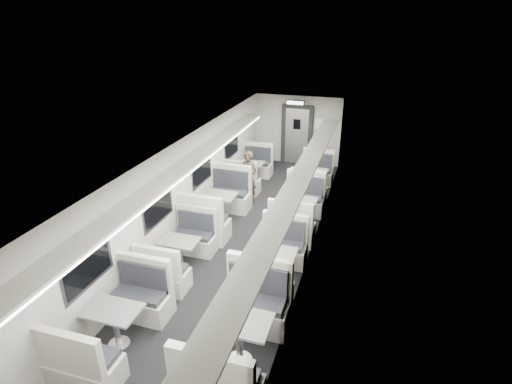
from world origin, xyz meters
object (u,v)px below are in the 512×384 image
Objects in this scene: booth_right_a at (313,181)px; exit_sign at (295,103)px; booth_left_a at (250,173)px; booth_right_b at (298,213)px; booth_left_b at (218,208)px; booth_right_c at (274,266)px; booth_left_d at (116,327)px; booth_right_d at (240,341)px; passenger at (248,177)px; booth_left_c at (180,254)px; vestibule_door at (297,135)px.

exit_sign is (-1.00, 1.83, 1.92)m from booth_right_a.
booth_left_a is 3.05m from booth_right_b.
booth_left_b is 2.82m from booth_right_c.
booth_left_b reaches higher than booth_left_d.
booth_left_b is 4.56m from booth_right_d.
exit_sign reaches higher than booth_right_d.
passenger reaches higher than booth_left_a.
booth_left_b is at bearing -90.22° from passenger.
booth_left_a is 1.33× the size of passenger.
passenger is (0.37, 3.52, 0.41)m from booth_left_c.
booth_left_a is at bearing -113.97° from vestibule_door.
vestibule_door is (0.63, 3.55, 0.29)m from passenger.
booth_left_d is at bearing -90.00° from booth_left_a.
booth_left_c is 0.84× the size of booth_right_d.
booth_left_b reaches higher than booth_left_c.
booth_left_b is 0.99× the size of booth_right_d.
booth_right_d is 5.76m from passenger.
booth_left_d reaches higher than booth_right_c.
booth_left_b is 5.10m from vestibule_door.
booth_right_d is 1.54× the size of passenger.
booth_left_a is at bearing -119.59° from exit_sign.
booth_left_c is 0.96× the size of booth_right_c.
booth_right_d is (2.00, 0.25, 0.04)m from booth_left_d.
exit_sign is (1.00, 8.83, 1.91)m from booth_left_d.
booth_left_d is 3.10m from booth_right_c.
booth_left_a is 2.00m from booth_right_a.
booth_right_d is at bearing -73.65° from booth_left_a.
booth_right_a is (2.00, 4.75, 0.01)m from booth_left_c.
booth_left_b is at bearing 90.00° from booth_left_d.
passenger is at bearing -101.68° from exit_sign.
passenger is at bearing -100.11° from vestibule_door.
booth_left_c is 2.25m from booth_left_d.
booth_left_a is at bearing 90.00° from booth_left_b.
booth_right_b is 4.70m from vestibule_door.
vestibule_door is at bearing 98.19° from booth_right_c.
passenger is (-1.63, -1.23, 0.40)m from booth_right_a.
exit_sign is at bearing 103.84° from booth_right_b.
booth_left_c is 0.97× the size of booth_right_a.
booth_right_b reaches higher than booth_right_a.
booth_right_a reaches higher than booth_left_c.
passenger is (0.37, 1.41, 0.34)m from booth_left_b.
booth_right_a is 1.33× the size of passenger.
booth_right_c is (2.00, 2.37, -0.01)m from booth_left_d.
passenger reaches higher than booth_left_d.
booth_left_a is at bearing 113.05° from booth_right_c.
booth_left_b is at bearing -90.00° from booth_left_a.
booth_left_a is 2.55m from vestibule_door.
booth_left_d is 9.40m from vestibule_door.
booth_left_b is 1.18× the size of booth_left_c.
passenger is at bearing 86.36° from booth_left_d.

